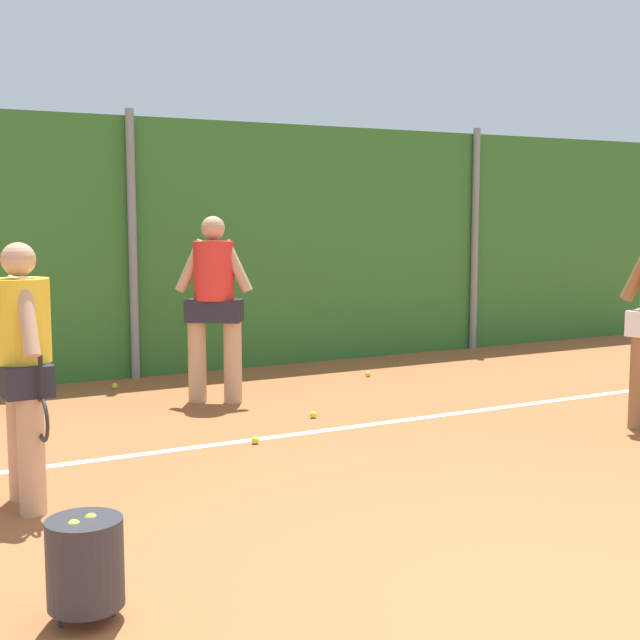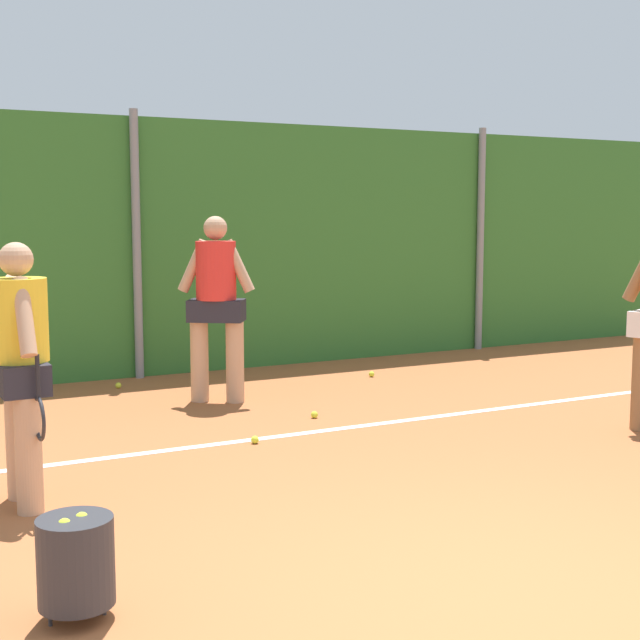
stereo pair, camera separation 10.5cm
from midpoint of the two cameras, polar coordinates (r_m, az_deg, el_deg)
The scene contains 12 objects.
ground_plane at distance 6.29m, azimuth 1.12°, elevation -10.85°, with size 27.58×27.58×0.00m, color #A85B33.
hedge_fence_backdrop at distance 10.62m, azimuth -11.70°, elevation 4.55°, with size 17.07×0.25×3.03m, color #33702D.
fence_post_center at distance 10.45m, azimuth -11.44°, elevation 4.72°, with size 0.10×0.10×3.10m, color gray.
fence_post_right at distance 12.71m, azimuth 10.52°, elevation 5.09°, with size 0.10×0.10×3.10m, color gray.
court_baseline_paint at distance 7.59m, azimuth -4.32°, elevation -7.73°, with size 12.48×0.10×0.01m, color white.
player_midcourt at distance 6.04m, azimuth -18.28°, elevation -2.47°, with size 0.37×0.80×1.73m.
player_backcourt_far at distance 9.01m, azimuth -6.37°, elevation 1.40°, with size 0.69×0.57×1.89m.
ball_hopper at distance 4.44m, azimuth -14.78°, elevation -14.78°, with size 0.36×0.36×0.51m.
tennis_ball_0 at distance 8.38m, azimuth -0.00°, elevation -6.12°, with size 0.07×0.07×0.07m, color #CCDB33.
tennis_ball_1 at distance 7.49m, azimuth -3.81°, elevation -7.71°, with size 0.07×0.07×0.07m, color #CCDB33.
tennis_ball_4 at distance 10.02m, azimuth -12.57°, elevation -4.13°, with size 0.07×0.07×0.07m, color #CCDB33.
tennis_ball_5 at distance 10.48m, azimuth 3.63°, elevation -3.50°, with size 0.07×0.07×0.07m, color #CCDB33.
Camera 2 is at (-2.81, -3.23, 1.91)m, focal length 49.68 mm.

